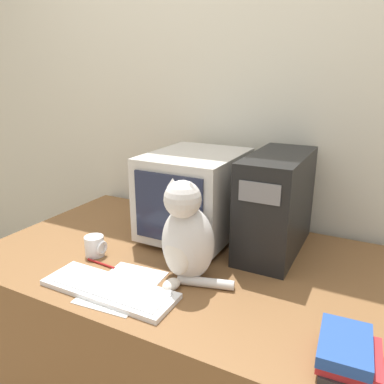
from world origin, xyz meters
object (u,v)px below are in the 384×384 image
at_px(computer_tower, 276,203).
at_px(mug, 95,246).
at_px(book_stack, 348,353).
at_px(pen, 101,264).
at_px(cat, 186,237).
at_px(crt_monitor, 195,194).
at_px(keyboard, 109,289).

height_order(computer_tower, mug, computer_tower).
bearing_deg(book_stack, pen, 172.14).
bearing_deg(cat, book_stack, -10.68).
xyz_separation_m(pen, mug, (-0.07, 0.05, 0.04)).
distance_m(crt_monitor, book_stack, 0.90).
height_order(keyboard, pen, keyboard).
bearing_deg(book_stack, mug, 169.75).
bearing_deg(crt_monitor, book_stack, -37.37).
relative_size(crt_monitor, mug, 5.61).
bearing_deg(pen, keyboard, -41.52).
relative_size(cat, pen, 2.71).
height_order(crt_monitor, computer_tower, computer_tower).
bearing_deg(keyboard, computer_tower, 55.25).
bearing_deg(keyboard, pen, 138.48).
distance_m(crt_monitor, pen, 0.50).
relative_size(book_stack, pen, 1.42).
distance_m(cat, pen, 0.38).
bearing_deg(cat, crt_monitor, 120.52).
distance_m(keyboard, book_stack, 0.76).
xyz_separation_m(book_stack, pen, (-0.91, 0.12, -0.04)).
xyz_separation_m(computer_tower, mug, (-0.62, -0.40, -0.16)).
bearing_deg(mug, cat, 1.51).
distance_m(cat, mug, 0.43).
distance_m(pen, mug, 0.10).
xyz_separation_m(keyboard, cat, (0.19, 0.20, 0.15)).
xyz_separation_m(crt_monitor, cat, (0.15, -0.35, -0.04)).
height_order(computer_tower, book_stack, computer_tower).
bearing_deg(pen, computer_tower, 38.94).
relative_size(keyboard, mug, 5.77).
bearing_deg(computer_tower, cat, -118.45).
xyz_separation_m(crt_monitor, keyboard, (-0.05, -0.55, -0.19)).
distance_m(crt_monitor, keyboard, 0.58).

